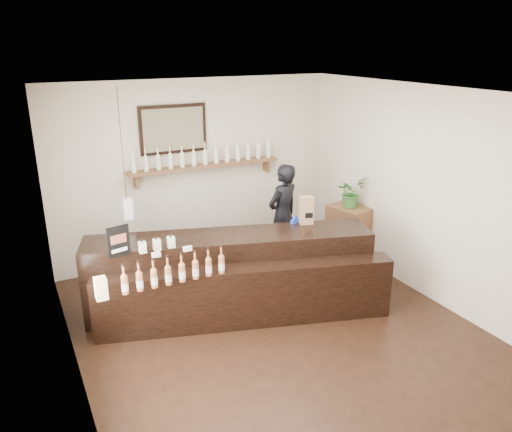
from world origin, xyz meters
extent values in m
plane|color=black|center=(0.00, 0.00, 0.00)|extent=(5.00, 5.00, 0.00)
plane|color=beige|center=(0.00, 2.50, 1.40)|extent=(4.50, 0.00, 4.50)
plane|color=beige|center=(0.00, -2.50, 1.40)|extent=(4.50, 0.00, 4.50)
plane|color=beige|center=(-2.25, 0.00, 1.40)|extent=(0.00, 5.00, 5.00)
plane|color=beige|center=(2.25, 0.00, 1.40)|extent=(0.00, 5.00, 5.00)
plane|color=white|center=(0.00, 0.00, 2.80)|extent=(5.00, 5.00, 0.00)
cube|color=brown|center=(0.10, 2.37, 1.50)|extent=(2.40, 0.25, 0.04)
cube|color=brown|center=(-0.98, 2.40, 1.38)|extent=(0.04, 0.20, 0.20)
cube|color=brown|center=(1.18, 2.40, 1.38)|extent=(0.04, 0.20, 0.20)
cube|color=black|center=(-0.35, 2.47, 2.08)|extent=(1.02, 0.04, 0.72)
cube|color=brown|center=(-0.35, 2.44, 2.08)|extent=(0.92, 0.01, 0.62)
cube|color=white|center=(-1.30, 1.60, 1.25)|extent=(0.12, 0.12, 0.28)
cylinder|color=black|center=(-1.30, 1.60, 2.09)|extent=(0.01, 0.01, 1.41)
cylinder|color=#DAF5CD|center=(-1.00, 2.37, 1.62)|extent=(0.07, 0.07, 0.20)
cone|color=#DAF5CD|center=(-1.00, 2.37, 1.75)|extent=(0.07, 0.07, 0.05)
cylinder|color=#DAF5CD|center=(-1.00, 2.37, 1.81)|extent=(0.02, 0.02, 0.07)
cylinder|color=#F09946|center=(-1.00, 2.37, 1.86)|extent=(0.03, 0.03, 0.02)
cylinder|color=white|center=(-1.00, 2.37, 1.60)|extent=(0.07, 0.07, 0.09)
cylinder|color=#DAF5CD|center=(-0.82, 2.37, 1.62)|extent=(0.07, 0.07, 0.20)
cone|color=#DAF5CD|center=(-0.82, 2.37, 1.75)|extent=(0.07, 0.07, 0.05)
cylinder|color=#DAF5CD|center=(-0.82, 2.37, 1.81)|extent=(0.02, 0.02, 0.07)
cylinder|color=#F09946|center=(-0.82, 2.37, 1.86)|extent=(0.03, 0.03, 0.02)
cylinder|color=white|center=(-0.82, 2.37, 1.60)|extent=(0.07, 0.07, 0.09)
cylinder|color=#DAF5CD|center=(-0.63, 2.37, 1.62)|extent=(0.07, 0.07, 0.20)
cone|color=#DAF5CD|center=(-0.63, 2.37, 1.75)|extent=(0.07, 0.07, 0.05)
cylinder|color=#DAF5CD|center=(-0.63, 2.37, 1.81)|extent=(0.02, 0.02, 0.07)
cylinder|color=#F09946|center=(-0.63, 2.37, 1.86)|extent=(0.03, 0.03, 0.02)
cylinder|color=white|center=(-0.63, 2.37, 1.60)|extent=(0.07, 0.07, 0.09)
cylinder|color=#DAF5CD|center=(-0.45, 2.37, 1.62)|extent=(0.07, 0.07, 0.20)
cone|color=#DAF5CD|center=(-0.45, 2.37, 1.75)|extent=(0.07, 0.07, 0.05)
cylinder|color=#DAF5CD|center=(-0.45, 2.37, 1.81)|extent=(0.02, 0.02, 0.07)
cylinder|color=#F09946|center=(-0.45, 2.37, 1.86)|extent=(0.03, 0.03, 0.02)
cylinder|color=white|center=(-0.45, 2.37, 1.60)|extent=(0.07, 0.07, 0.09)
cylinder|color=#DAF5CD|center=(-0.27, 2.37, 1.62)|extent=(0.07, 0.07, 0.20)
cone|color=#DAF5CD|center=(-0.27, 2.37, 1.75)|extent=(0.07, 0.07, 0.05)
cylinder|color=#DAF5CD|center=(-0.27, 2.37, 1.81)|extent=(0.02, 0.02, 0.07)
cylinder|color=#F09946|center=(-0.27, 2.37, 1.86)|extent=(0.03, 0.03, 0.02)
cylinder|color=white|center=(-0.27, 2.37, 1.60)|extent=(0.07, 0.07, 0.09)
cylinder|color=#DAF5CD|center=(-0.08, 2.37, 1.62)|extent=(0.07, 0.07, 0.20)
cone|color=#DAF5CD|center=(-0.08, 2.37, 1.75)|extent=(0.07, 0.07, 0.05)
cylinder|color=#DAF5CD|center=(-0.08, 2.37, 1.81)|extent=(0.02, 0.02, 0.07)
cylinder|color=#F09946|center=(-0.08, 2.37, 1.86)|extent=(0.03, 0.03, 0.02)
cylinder|color=white|center=(-0.08, 2.37, 1.60)|extent=(0.07, 0.07, 0.09)
cylinder|color=#DAF5CD|center=(0.10, 2.37, 1.62)|extent=(0.07, 0.07, 0.20)
cone|color=#DAF5CD|center=(0.10, 2.37, 1.75)|extent=(0.07, 0.07, 0.05)
cylinder|color=#DAF5CD|center=(0.10, 2.37, 1.81)|extent=(0.02, 0.02, 0.07)
cylinder|color=#F09946|center=(0.10, 2.37, 1.86)|extent=(0.03, 0.03, 0.02)
cylinder|color=white|center=(0.10, 2.37, 1.60)|extent=(0.07, 0.07, 0.09)
cylinder|color=#DAF5CD|center=(0.28, 2.37, 1.62)|extent=(0.07, 0.07, 0.20)
cone|color=#DAF5CD|center=(0.28, 2.37, 1.75)|extent=(0.07, 0.07, 0.05)
cylinder|color=#DAF5CD|center=(0.28, 2.37, 1.81)|extent=(0.02, 0.02, 0.07)
cylinder|color=#F09946|center=(0.28, 2.37, 1.86)|extent=(0.03, 0.03, 0.02)
cylinder|color=white|center=(0.28, 2.37, 1.60)|extent=(0.07, 0.07, 0.09)
cylinder|color=#DAF5CD|center=(0.47, 2.37, 1.62)|extent=(0.07, 0.07, 0.20)
cone|color=#DAF5CD|center=(0.47, 2.37, 1.75)|extent=(0.07, 0.07, 0.05)
cylinder|color=#DAF5CD|center=(0.47, 2.37, 1.81)|extent=(0.02, 0.02, 0.07)
cylinder|color=#F09946|center=(0.47, 2.37, 1.86)|extent=(0.03, 0.03, 0.02)
cylinder|color=white|center=(0.47, 2.37, 1.60)|extent=(0.07, 0.07, 0.09)
cylinder|color=#DAF5CD|center=(0.65, 2.37, 1.62)|extent=(0.07, 0.07, 0.20)
cone|color=#DAF5CD|center=(0.65, 2.37, 1.75)|extent=(0.07, 0.07, 0.05)
cylinder|color=#DAF5CD|center=(0.65, 2.37, 1.81)|extent=(0.02, 0.02, 0.07)
cylinder|color=#F09946|center=(0.65, 2.37, 1.86)|extent=(0.03, 0.03, 0.02)
cylinder|color=white|center=(0.65, 2.37, 1.60)|extent=(0.07, 0.07, 0.09)
cylinder|color=#DAF5CD|center=(0.83, 2.37, 1.62)|extent=(0.07, 0.07, 0.20)
cone|color=#DAF5CD|center=(0.83, 2.37, 1.75)|extent=(0.07, 0.07, 0.05)
cylinder|color=#DAF5CD|center=(0.83, 2.37, 1.81)|extent=(0.02, 0.02, 0.07)
cylinder|color=#F09946|center=(0.83, 2.37, 1.86)|extent=(0.03, 0.03, 0.02)
cylinder|color=white|center=(0.83, 2.37, 1.60)|extent=(0.07, 0.07, 0.09)
cylinder|color=#DAF5CD|center=(1.02, 2.37, 1.62)|extent=(0.07, 0.07, 0.20)
cone|color=#DAF5CD|center=(1.02, 2.37, 1.75)|extent=(0.07, 0.07, 0.05)
cylinder|color=#DAF5CD|center=(1.02, 2.37, 1.81)|extent=(0.02, 0.02, 0.07)
cylinder|color=#F09946|center=(1.02, 2.37, 1.86)|extent=(0.03, 0.03, 0.02)
cylinder|color=white|center=(1.02, 2.37, 1.60)|extent=(0.07, 0.07, 0.09)
cylinder|color=#DAF5CD|center=(1.20, 2.37, 1.62)|extent=(0.07, 0.07, 0.20)
cone|color=#DAF5CD|center=(1.20, 2.37, 1.75)|extent=(0.07, 0.07, 0.05)
cylinder|color=#DAF5CD|center=(1.20, 2.37, 1.81)|extent=(0.02, 0.02, 0.07)
cylinder|color=#F09946|center=(1.20, 2.37, 1.86)|extent=(0.03, 0.03, 0.02)
cylinder|color=white|center=(1.20, 2.37, 1.60)|extent=(0.07, 0.07, 0.09)
cube|color=black|center=(-0.26, 0.70, 0.50)|extent=(3.64, 1.66, 1.01)
cube|color=black|center=(-0.26, 0.22, 0.38)|extent=(3.55, 1.35, 0.77)
cube|color=white|center=(-1.27, 0.47, 1.04)|extent=(0.10, 0.04, 0.05)
cube|color=white|center=(-0.89, 0.47, 1.04)|extent=(0.10, 0.04, 0.05)
cube|color=beige|center=(-1.93, 0.22, 0.83)|extent=(0.12, 0.12, 0.12)
cube|color=beige|center=(-1.93, 0.22, 0.95)|extent=(0.12, 0.12, 0.12)
cube|color=#DAF5CD|center=(-1.37, 0.65, 1.08)|extent=(0.08, 0.08, 0.13)
cube|color=beige|center=(-1.37, 0.60, 1.08)|extent=(0.07, 0.00, 0.06)
cylinder|color=black|center=(-1.37, 0.65, 1.16)|extent=(0.02, 0.02, 0.03)
cube|color=#DAF5CD|center=(-1.20, 0.65, 1.08)|extent=(0.08, 0.08, 0.13)
cube|color=beige|center=(-1.20, 0.60, 1.08)|extent=(0.07, 0.00, 0.06)
cylinder|color=black|center=(-1.20, 0.65, 1.16)|extent=(0.02, 0.02, 0.03)
cube|color=#DAF5CD|center=(-1.03, 0.65, 1.08)|extent=(0.08, 0.08, 0.13)
cube|color=beige|center=(-1.03, 0.60, 1.08)|extent=(0.07, 0.00, 0.06)
cylinder|color=black|center=(-1.03, 0.65, 1.16)|extent=(0.02, 0.02, 0.03)
cylinder|color=#A96139|center=(-1.69, 0.22, 0.87)|extent=(0.07, 0.07, 0.20)
cone|color=#A96139|center=(-1.69, 0.22, 0.99)|extent=(0.07, 0.07, 0.05)
cylinder|color=#A96139|center=(-1.69, 0.22, 1.05)|extent=(0.02, 0.02, 0.07)
cylinder|color=black|center=(-1.69, 0.22, 1.10)|extent=(0.03, 0.03, 0.02)
cylinder|color=white|center=(-1.69, 0.22, 0.85)|extent=(0.07, 0.07, 0.09)
cylinder|color=#A96139|center=(-1.53, 0.22, 0.87)|extent=(0.07, 0.07, 0.20)
cone|color=#A96139|center=(-1.53, 0.22, 0.99)|extent=(0.07, 0.07, 0.05)
cylinder|color=#A96139|center=(-1.53, 0.22, 1.05)|extent=(0.02, 0.02, 0.07)
cylinder|color=black|center=(-1.53, 0.22, 1.10)|extent=(0.03, 0.03, 0.02)
cylinder|color=white|center=(-1.53, 0.22, 0.85)|extent=(0.07, 0.07, 0.09)
cylinder|color=#A96139|center=(-1.37, 0.22, 0.87)|extent=(0.07, 0.07, 0.20)
cone|color=#A96139|center=(-1.37, 0.22, 0.99)|extent=(0.07, 0.07, 0.05)
cylinder|color=#A96139|center=(-1.37, 0.22, 1.05)|extent=(0.02, 0.02, 0.07)
cylinder|color=black|center=(-1.37, 0.22, 1.10)|extent=(0.03, 0.03, 0.02)
cylinder|color=white|center=(-1.37, 0.22, 0.85)|extent=(0.07, 0.07, 0.09)
cylinder|color=#A96139|center=(-1.21, 0.22, 0.87)|extent=(0.07, 0.07, 0.20)
cone|color=#A96139|center=(-1.21, 0.22, 0.99)|extent=(0.07, 0.07, 0.05)
cylinder|color=#A96139|center=(-1.21, 0.22, 1.05)|extent=(0.02, 0.02, 0.07)
cylinder|color=black|center=(-1.21, 0.22, 1.10)|extent=(0.03, 0.03, 0.02)
cylinder|color=white|center=(-1.21, 0.22, 0.85)|extent=(0.07, 0.07, 0.09)
cylinder|color=#A96139|center=(-1.05, 0.22, 0.87)|extent=(0.07, 0.07, 0.20)
cone|color=#A96139|center=(-1.05, 0.22, 0.99)|extent=(0.07, 0.07, 0.05)
cylinder|color=#A96139|center=(-1.05, 0.22, 1.05)|extent=(0.02, 0.02, 0.07)
cylinder|color=black|center=(-1.05, 0.22, 1.10)|extent=(0.03, 0.03, 0.02)
cylinder|color=white|center=(-1.05, 0.22, 0.85)|extent=(0.07, 0.07, 0.09)
cylinder|color=#A96139|center=(-0.89, 0.22, 0.87)|extent=(0.07, 0.07, 0.20)
cone|color=#A96139|center=(-0.89, 0.22, 0.99)|extent=(0.07, 0.07, 0.05)
cylinder|color=#A96139|center=(-0.89, 0.22, 1.05)|extent=(0.02, 0.02, 0.07)
cylinder|color=black|center=(-0.89, 0.22, 1.10)|extent=(0.03, 0.03, 0.02)
cylinder|color=white|center=(-0.89, 0.22, 0.85)|extent=(0.07, 0.07, 0.09)
cylinder|color=#A96139|center=(-0.73, 0.22, 0.87)|extent=(0.07, 0.07, 0.20)
cone|color=#A96139|center=(-0.73, 0.22, 0.99)|extent=(0.07, 0.07, 0.05)
cylinder|color=#A96139|center=(-0.73, 0.22, 1.05)|extent=(0.02, 0.02, 0.07)
cylinder|color=black|center=(-0.73, 0.22, 1.10)|extent=(0.03, 0.03, 0.02)
cylinder|color=white|center=(-0.73, 0.22, 0.85)|extent=(0.07, 0.07, 0.09)
cylinder|color=#A96139|center=(-0.57, 0.22, 0.87)|extent=(0.07, 0.07, 0.20)
cone|color=#A96139|center=(-0.57, 0.22, 0.99)|extent=(0.07, 0.07, 0.05)
cylinder|color=#A96139|center=(-0.57, 0.22, 1.05)|extent=(0.02, 0.02, 0.07)
cylinder|color=black|center=(-0.57, 0.22, 1.10)|extent=(0.03, 0.03, 0.02)
cylinder|color=white|center=(-0.57, 0.22, 0.85)|extent=(0.07, 0.07, 0.09)
cube|color=black|center=(-1.63, 0.67, 1.19)|extent=(0.26, 0.08, 0.36)
cube|color=brown|center=(-1.63, 0.66, 1.22)|extent=(0.18, 0.04, 0.10)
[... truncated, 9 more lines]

